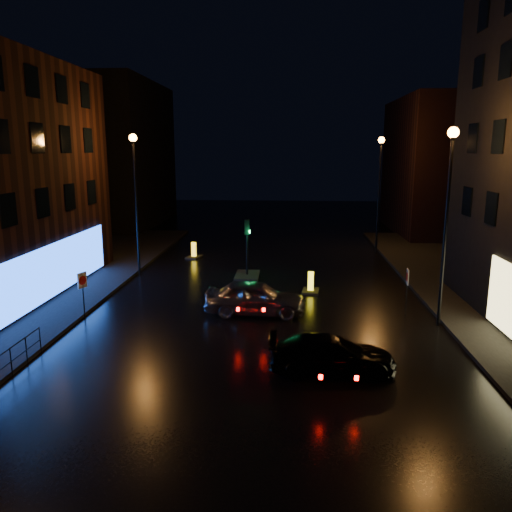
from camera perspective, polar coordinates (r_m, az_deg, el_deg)
The scene contains 13 objects.
ground at distance 16.85m, azimuth -0.89°, elevation -14.26°, with size 120.00×120.00×0.00m, color black.
building_far_left at distance 52.95m, azimuth -15.54°, elevation 11.11°, with size 8.00×16.00×14.00m, color black.
building_far_right at distance 49.05m, azimuth 20.34°, elevation 9.59°, with size 8.00×14.00×12.00m, color black.
street_lamp_lfar at distance 30.49m, azimuth -13.64°, elevation 8.13°, with size 0.44×0.44×8.37m.
street_lamp_rnear at distance 22.14m, azimuth 21.11°, elevation 6.31°, with size 0.44×0.44×8.37m.
street_lamp_rfar at distance 37.68m, azimuth 13.94°, elevation 8.80°, with size 0.44×0.44×8.37m.
traffic_signal at distance 29.98m, azimuth -1.02°, elevation -1.39°, with size 1.40×2.40×3.45m.
silver_hatchback at distance 23.07m, azimuth -0.08°, elevation -4.79°, with size 1.86×4.62×1.57m, color #929398.
dark_sedan at distance 17.52m, azimuth 8.66°, elevation -11.07°, with size 1.76×4.33×1.26m, color black.
bollard_near at distance 26.87m, azimuth 6.26°, elevation -3.62°, with size 0.99×1.37×1.12m.
bollard_far at distance 35.42m, azimuth -7.11°, elevation 0.18°, with size 1.11×1.43×1.11m.
road_sign_left at distance 23.58m, azimuth -19.22°, elevation -3.07°, with size 0.25×0.49×2.13m.
road_sign_right at distance 23.86m, azimuth 16.91°, elevation -2.72°, with size 0.11×0.52×2.14m.
Camera 1 is at (1.24, -15.06, 7.47)m, focal length 35.00 mm.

